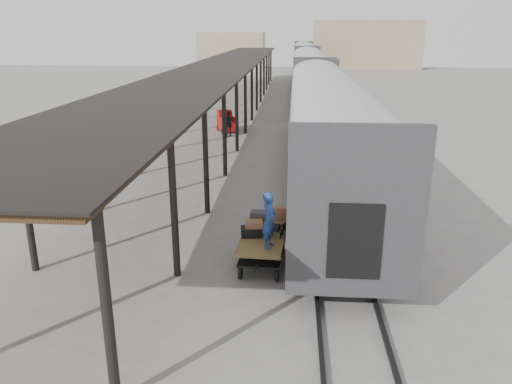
{
  "coord_description": "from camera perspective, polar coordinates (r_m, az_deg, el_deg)",
  "views": [
    {
      "loc": [
        1.78,
        -14.31,
        6.53
      ],
      "look_at": [
        0.67,
        0.43,
        1.7
      ],
      "focal_mm": 35.0,
      "sensor_mm": 36.0,
      "label": 1
    }
  ],
  "objects": [
    {
      "name": "suitcase_stack",
      "position": [
        14.59,
        0.65,
        -3.95
      ],
      "size": [
        1.33,
        1.17,
        0.59
      ],
      "rotation": [
        0.0,
        0.0,
        -0.06
      ],
      "color": "#333335",
      "rests_on": "baggage_cart"
    },
    {
      "name": "rails",
      "position": [
        48.77,
        6.05,
        10.38
      ],
      "size": [
        1.54,
        150.0,
        0.12
      ],
      "color": "black",
      "rests_on": "ground"
    },
    {
      "name": "porter",
      "position": [
        13.45,
        1.54,
        -3.24
      ],
      "size": [
        0.5,
        0.64,
        1.56
      ],
      "primitive_type": "imported",
      "rotation": [
        0.0,
        0.0,
        1.32
      ],
      "color": "navy",
      "rests_on": "baggage_cart"
    },
    {
      "name": "ground",
      "position": [
        15.84,
        -2.55,
        -6.28
      ],
      "size": [
        160.0,
        160.0,
        0.0
      ],
      "primitive_type": "plane",
      "color": "slate",
      "rests_on": "ground"
    },
    {
      "name": "building_left",
      "position": [
        97.1,
        -2.76,
        16.0
      ],
      "size": [
        12.0,
        8.0,
        6.0
      ],
      "primitive_type": "cube",
      "color": "tan",
      "rests_on": "ground"
    },
    {
      "name": "canopy",
      "position": [
        38.75,
        -3.49,
        14.33
      ],
      "size": [
        4.9,
        64.3,
        4.15
      ],
      "color": "#422B19",
      "rests_on": "ground"
    },
    {
      "name": "building_far",
      "position": [
        93.15,
        12.35,
        16.15
      ],
      "size": [
        18.0,
        10.0,
        8.0
      ],
      "primitive_type": "cube",
      "color": "tan",
      "rests_on": "ground"
    },
    {
      "name": "baggage_cart",
      "position": [
        14.44,
        0.8,
        -5.95
      ],
      "size": [
        1.4,
        2.47,
        0.86
      ],
      "rotation": [
        0.0,
        0.0,
        -0.06
      ],
      "color": "brown",
      "rests_on": "ground"
    },
    {
      "name": "pedestrian",
      "position": [
        32.01,
        -3.13,
        7.73
      ],
      "size": [
        0.96,
        0.49,
        1.56
      ],
      "primitive_type": "imported",
      "rotation": [
        0.0,
        0.0,
        3.27
      ],
      "color": "black",
      "rests_on": "ground"
    },
    {
      "name": "train",
      "position": [
        48.28,
        6.15,
        13.44
      ],
      "size": [
        3.45,
        76.01,
        4.01
      ],
      "color": "silver",
      "rests_on": "ground"
    },
    {
      "name": "luggage_tug",
      "position": [
        33.6,
        -3.44,
        7.96
      ],
      "size": [
        1.46,
        1.79,
        1.37
      ],
      "rotation": [
        0.0,
        0.0,
        0.4
      ],
      "color": "maroon",
      "rests_on": "ground"
    }
  ]
}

